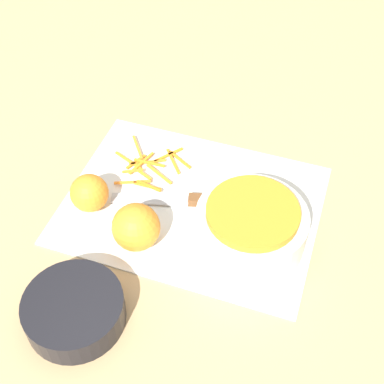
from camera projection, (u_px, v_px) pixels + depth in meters
The scene contains 8 objects.
ground_plane at pixel (192, 205), 0.98m from camera, with size 4.00×4.00×0.00m, color tan.
cutting_board at pixel (192, 204), 0.98m from camera, with size 0.45×0.34×0.01m.
bowl_speckled at pixel (251, 227), 0.88m from camera, with size 0.19×0.19×0.09m.
bowl_dark at pixel (74, 310), 0.81m from camera, with size 0.15×0.15×0.05m.
knife at pixel (205, 201), 0.97m from camera, with size 0.25×0.09×0.02m.
orange_left at pixel (136, 227), 0.89m from camera, with size 0.08×0.08×0.08m.
orange_right at pixel (89, 193), 0.95m from camera, with size 0.07×0.07×0.07m.
peel_pile at pixel (149, 166), 1.03m from camera, with size 0.16×0.14×0.01m.
Camera 1 is at (-0.20, 0.60, 0.75)m, focal length 50.00 mm.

